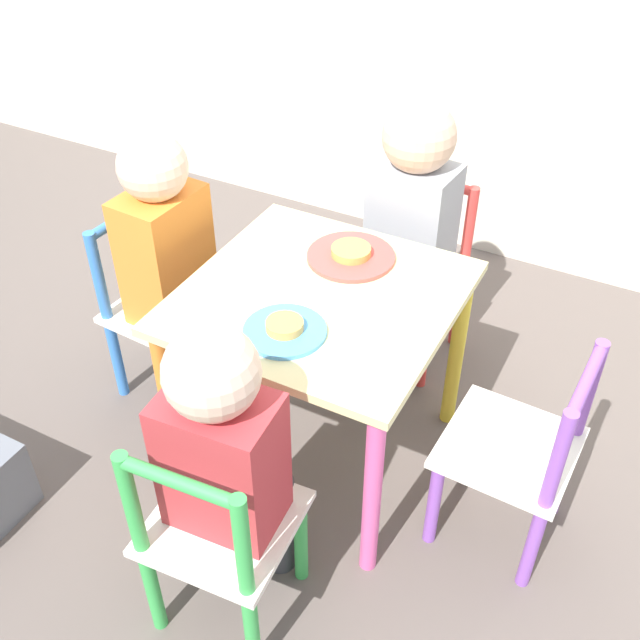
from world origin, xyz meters
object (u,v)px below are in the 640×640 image
object	(u,v)px
chair_purple	(519,455)
child_left	(171,254)
child_front	(227,450)
plate_back	(351,255)
child_back	(410,217)
kids_table	(320,322)
chair_blue	(162,310)
chair_red	(414,275)
chair_green	(218,536)
plate_front	(285,330)

from	to	relation	value
chair_purple	child_left	bearing A→B (deg)	-90.47
child_front	plate_back	xyz separation A→B (m)	(-0.03, 0.55, 0.07)
chair_purple	child_back	world-z (taller)	child_back
child_back	kids_table	bearing A→B (deg)	-90.00
chair_purple	child_front	size ratio (longest dim) A/B	0.72
kids_table	child_back	xyz separation A→B (m)	(0.03, 0.41, 0.05)
chair_blue	child_front	size ratio (longest dim) A/B	0.72
child_back	child_left	bearing A→B (deg)	-134.32
chair_red	child_left	size ratio (longest dim) A/B	0.68
chair_red	kids_table	bearing A→B (deg)	-90.00
chair_green	chair_blue	xyz separation A→B (m)	(-0.50, 0.50, 0.00)
child_front	child_left	bearing A→B (deg)	-48.85
kids_table	plate_back	xyz separation A→B (m)	(0.00, 0.15, 0.09)
child_back	child_left	world-z (taller)	child_back
child_front	plate_back	world-z (taller)	child_front
chair_purple	chair_green	bearing A→B (deg)	-41.59
chair_blue	plate_front	xyz separation A→B (m)	(0.47, -0.18, 0.24)
chair_red	chair_blue	distance (m)	0.67
kids_table	chair_blue	distance (m)	0.50
chair_red	chair_purple	xyz separation A→B (m)	(0.43, -0.49, 0.00)
chair_green	plate_back	distance (m)	0.66
chair_green	plate_back	world-z (taller)	plate_back
kids_table	chair_blue	size ratio (longest dim) A/B	1.10
child_back	plate_back	world-z (taller)	child_back
child_back	plate_front	distance (m)	0.56
kids_table	plate_front	distance (m)	0.17
kids_table	chair_green	distance (m)	0.50
chair_red	plate_front	world-z (taller)	plate_front
kids_table	plate_front	size ratio (longest dim) A/B	3.36
chair_green	kids_table	bearing A→B (deg)	-90.00
child_front	plate_front	world-z (taller)	child_front
child_left	plate_back	distance (m)	0.43
chair_purple	plate_back	world-z (taller)	plate_back
chair_green	chair_purple	bearing A→B (deg)	-138.41
plate_front	child_front	bearing A→B (deg)	-83.39
child_front	plate_front	size ratio (longest dim) A/B	4.21
chair_blue	chair_purple	distance (m)	0.94
chair_purple	child_back	size ratio (longest dim) A/B	0.67
chair_red	child_front	xyz separation A→B (m)	(-0.01, -0.88, 0.17)
kids_table	chair_green	world-z (taller)	chair_green
child_front	plate_front	distance (m)	0.27
kids_table	child_front	distance (m)	0.41
kids_table	chair_green	size ratio (longest dim) A/B	1.10
plate_front	child_left	bearing A→B (deg)	157.07
plate_back	chair_red	bearing A→B (deg)	83.04
chair_blue	child_back	distance (m)	0.66
child_back	plate_front	xyz separation A→B (m)	(-0.03, -0.56, 0.03)
chair_purple	plate_front	distance (m)	0.54
kids_table	chair_green	bearing A→B (deg)	-85.77
chair_green	chair_blue	distance (m)	0.71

